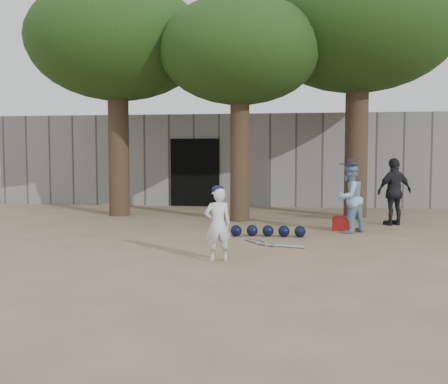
# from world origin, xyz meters

# --- Properties ---
(ground) EXTENTS (70.00, 70.00, 0.00)m
(ground) POSITION_xyz_m (0.00, 0.00, 0.00)
(ground) COLOR #937C5E
(ground) RESTS_ON ground
(boy_player) EXTENTS (0.48, 0.39, 1.14)m
(boy_player) POSITION_xyz_m (0.72, -0.70, 0.57)
(boy_player) COLOR silver
(boy_player) RESTS_ON ground
(spectator_blue) EXTENTS (0.91, 0.91, 1.49)m
(spectator_blue) POSITION_xyz_m (3.08, 2.52, 0.74)
(spectator_blue) COLOR #85A9CE
(spectator_blue) RESTS_ON ground
(spectator_dark) EXTENTS (1.00, 0.77, 1.58)m
(spectator_dark) POSITION_xyz_m (4.28, 3.86, 0.79)
(spectator_dark) COLOR black
(spectator_dark) RESTS_ON ground
(red_bag) EXTENTS (0.49, 0.42, 0.30)m
(red_bag) POSITION_xyz_m (3.00, 2.86, 0.15)
(red_bag) COLOR maroon
(red_bag) RESTS_ON ground
(back_building) EXTENTS (16.00, 5.24, 3.00)m
(back_building) POSITION_xyz_m (-0.00, 10.33, 1.50)
(back_building) COLOR gray
(back_building) RESTS_ON ground
(helmet_row) EXTENTS (1.51, 0.31, 0.23)m
(helmet_row) POSITION_xyz_m (1.40, 1.78, 0.12)
(helmet_row) COLOR black
(helmet_row) RESTS_ON ground
(bat_pile) EXTENTS (1.12, 0.80, 0.06)m
(bat_pile) POSITION_xyz_m (1.47, 0.78, 0.03)
(bat_pile) COLOR #B4B3BA
(bat_pile) RESTS_ON ground
(tree_row) EXTENTS (11.40, 5.80, 6.69)m
(tree_row) POSITION_xyz_m (0.74, 5.02, 4.69)
(tree_row) COLOR brown
(tree_row) RESTS_ON ground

